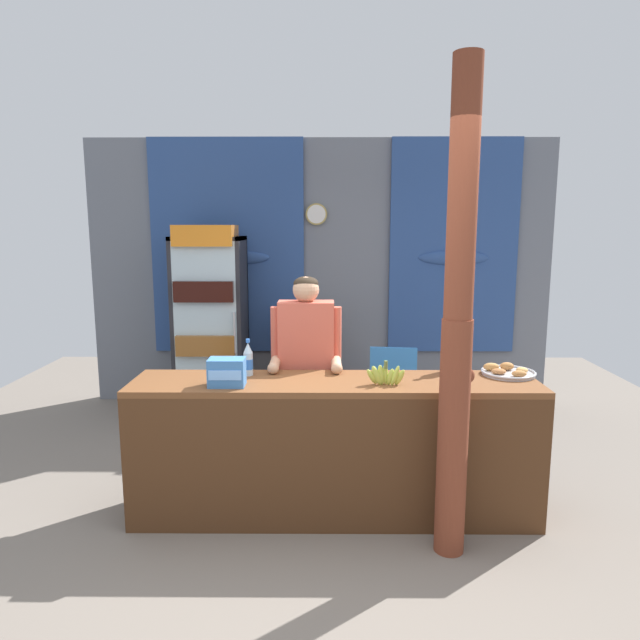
{
  "coord_description": "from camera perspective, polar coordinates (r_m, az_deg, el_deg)",
  "views": [
    {
      "loc": [
        0.04,
        -3.13,
        1.93
      ],
      "look_at": [
        0.01,
        0.95,
        1.25
      ],
      "focal_mm": 31.62,
      "sensor_mm": 36.0,
      "label": 1
    }
  ],
  "objects": [
    {
      "name": "timber_post",
      "position": [
        3.27,
        13.71,
        -0.93
      ],
      "size": [
        0.2,
        0.18,
        2.82
      ],
      "color": "brown",
      "rests_on": "ground"
    },
    {
      "name": "bottle_shelf_rack",
      "position": [
        5.91,
        -1.68,
        -3.73
      ],
      "size": [
        0.48,
        0.28,
        1.1
      ],
      "color": "brown",
      "rests_on": "ground"
    },
    {
      "name": "plastic_lawn_chair",
      "position": [
        5.28,
        7.38,
        -6.39
      ],
      "size": [
        0.49,
        0.49,
        0.86
      ],
      "color": "#3884D6",
      "rests_on": "ground"
    },
    {
      "name": "shopkeeper",
      "position": [
        4.12,
        -1.41,
        -3.68
      ],
      "size": [
        0.51,
        0.42,
        1.57
      ],
      "color": "#28282D",
      "rests_on": "ground"
    },
    {
      "name": "soda_bottle_grape_soda",
      "position": [
        3.98,
        12.76,
        -3.43
      ],
      "size": [
        0.09,
        0.09,
        0.3
      ],
      "color": "#56286B",
      "rests_on": "stall_counter"
    },
    {
      "name": "banana_bunch",
      "position": [
        3.63,
        6.6,
        -5.6
      ],
      "size": [
        0.26,
        0.07,
        0.16
      ],
      "color": "#B7C647",
      "rests_on": "stall_counter"
    },
    {
      "name": "stall_counter",
      "position": [
        3.72,
        1.52,
        -11.97
      ],
      "size": [
        2.67,
        0.55,
        0.93
      ],
      "color": "brown",
      "rests_on": "ground"
    },
    {
      "name": "drink_fridge",
      "position": [
        5.77,
        -11.04,
        0.64
      ],
      "size": [
        0.69,
        0.63,
        1.94
      ],
      "color": "#232328",
      "rests_on": "ground"
    },
    {
      "name": "ground_plane",
      "position": [
        4.73,
        -0.06,
        -14.59
      ],
      "size": [
        7.73,
        7.73,
        0.0
      ],
      "primitive_type": "plane",
      "color": "slate"
    },
    {
      "name": "back_wall_curtained",
      "position": [
        6.16,
        0.21,
        5.16
      ],
      "size": [
        4.98,
        0.22,
        2.84
      ],
      "color": "slate",
      "rests_on": "ground"
    },
    {
      "name": "snack_box_biscuit",
      "position": [
        3.61,
        -9.41,
        -5.24
      ],
      "size": [
        0.23,
        0.15,
        0.18
      ],
      "color": "#3D75B7",
      "rests_on": "stall_counter"
    },
    {
      "name": "soda_bottle_water",
      "position": [
        3.84,
        -7.28,
        -4.03
      ],
      "size": [
        0.06,
        0.06,
        0.25
      ],
      "color": "silver",
      "rests_on": "stall_counter"
    },
    {
      "name": "pastry_tray",
      "position": [
        4.05,
        18.46,
        -4.99
      ],
      "size": [
        0.36,
        0.36,
        0.07
      ],
      "color": "#BCBCC1",
      "rests_on": "stall_counter"
    }
  ]
}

